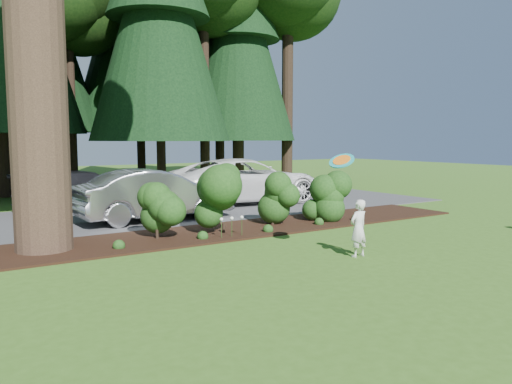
{
  "coord_description": "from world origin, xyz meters",
  "views": [
    {
      "loc": [
        -6.63,
        -8.45,
        2.52
      ],
      "look_at": [
        -0.33,
        1.22,
        1.3
      ],
      "focal_mm": 35.0,
      "sensor_mm": 36.0,
      "label": 1
    }
  ],
  "objects_px": {
    "child": "(358,228)",
    "car_silver_wagon": "(155,195)",
    "car_dark_suv": "(85,190)",
    "frisbee": "(342,161)",
    "car_white_suv": "(245,181)"
  },
  "relations": [
    {
      "from": "child",
      "to": "car_white_suv",
      "type": "bearing_deg",
      "value": -111.54
    },
    {
      "from": "child",
      "to": "frisbee",
      "type": "height_order",
      "value": "frisbee"
    },
    {
      "from": "frisbee",
      "to": "car_dark_suv",
      "type": "bearing_deg",
      "value": 104.21
    },
    {
      "from": "car_silver_wagon",
      "to": "frisbee",
      "type": "bearing_deg",
      "value": -169.77
    },
    {
      "from": "car_dark_suv",
      "to": "frisbee",
      "type": "xyz_separation_m",
      "value": [
        2.65,
        -10.47,
        1.36
      ]
    },
    {
      "from": "car_dark_suv",
      "to": "child",
      "type": "xyz_separation_m",
      "value": [
        3.04,
        -10.61,
        -0.1
      ]
    },
    {
      "from": "child",
      "to": "frisbee",
      "type": "distance_m",
      "value": 1.51
    },
    {
      "from": "frisbee",
      "to": "child",
      "type": "bearing_deg",
      "value": -20.06
    },
    {
      "from": "car_silver_wagon",
      "to": "car_white_suv",
      "type": "relative_size",
      "value": 0.76
    },
    {
      "from": "car_white_suv",
      "to": "child",
      "type": "bearing_deg",
      "value": 167.23
    },
    {
      "from": "car_silver_wagon",
      "to": "frisbee",
      "type": "relative_size",
      "value": 8.97
    },
    {
      "from": "car_dark_suv",
      "to": "frisbee",
      "type": "bearing_deg",
      "value": -174.62
    },
    {
      "from": "child",
      "to": "car_silver_wagon",
      "type": "bearing_deg",
      "value": -79.65
    },
    {
      "from": "car_white_suv",
      "to": "car_dark_suv",
      "type": "height_order",
      "value": "car_white_suv"
    },
    {
      "from": "car_silver_wagon",
      "to": "car_dark_suv",
      "type": "height_order",
      "value": "car_silver_wagon"
    }
  ]
}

